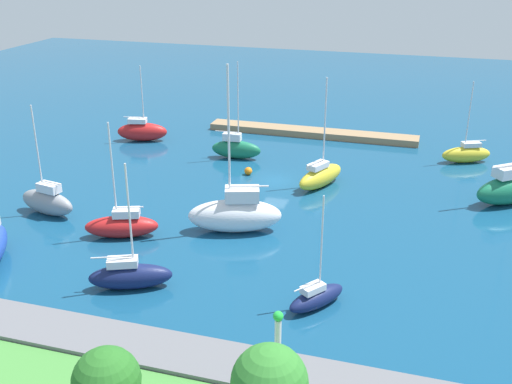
# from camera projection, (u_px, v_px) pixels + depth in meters

# --- Properties ---
(water) EXTENTS (160.00, 160.00, 0.00)m
(water) POSITION_uv_depth(u_px,v_px,m) (275.00, 181.00, 62.65)
(water) COLOR navy
(water) RESTS_ON ground
(pier_dock) EXTENTS (26.52, 2.66, 0.82)m
(pier_dock) POSITION_uv_depth(u_px,v_px,m) (312.00, 133.00, 76.97)
(pier_dock) COLOR #997A56
(pier_dock) RESTS_ON ground
(breakwater) EXTENTS (61.01, 3.43, 1.54)m
(breakwater) POSITION_uv_depth(u_px,v_px,m) (139.00, 354.00, 35.23)
(breakwater) COLOR slate
(breakwater) RESTS_ON ground
(harbor_beacon) EXTENTS (0.56, 0.56, 3.73)m
(harbor_beacon) POSITION_uv_depth(u_px,v_px,m) (278.00, 337.00, 31.92)
(harbor_beacon) COLOR silver
(harbor_beacon) RESTS_ON breakwater
(park_tree_midwest) EXTENTS (3.36, 3.36, 6.04)m
(park_tree_midwest) POSITION_uv_depth(u_px,v_px,m) (269.00, 383.00, 25.75)
(park_tree_midwest) COLOR brown
(park_tree_midwest) RESTS_ON shoreline_park
(park_tree_center) EXTENTS (3.19, 3.19, 4.74)m
(park_tree_center) POSITION_uv_depth(u_px,v_px,m) (107.00, 381.00, 27.65)
(park_tree_center) COLOR brown
(park_tree_center) RESTS_ON shoreline_park
(sailboat_red_east_end) EXTENTS (6.46, 3.59, 9.28)m
(sailboat_red_east_end) POSITION_uv_depth(u_px,v_px,m) (142.00, 131.00, 74.75)
(sailboat_red_east_end) COLOR red
(sailboat_red_east_end) RESTS_ON water
(sailboat_green_along_channel) EXTENTS (7.78, 6.87, 14.75)m
(sailboat_green_along_channel) POSITION_uv_depth(u_px,v_px,m) (512.00, 188.00, 56.80)
(sailboat_green_along_channel) COLOR #19724C
(sailboat_green_along_channel) RESTS_ON water
(sailboat_navy_far_north) EXTENTS (3.92, 4.63, 8.12)m
(sailboat_navy_far_north) POSITION_uv_depth(u_px,v_px,m) (316.00, 297.00, 40.87)
(sailboat_navy_far_north) COLOR #141E4C
(sailboat_navy_far_north) RESTS_ON water
(sailboat_yellow_west_end) EXTENTS (5.81, 3.84, 9.11)m
(sailboat_yellow_west_end) POSITION_uv_depth(u_px,v_px,m) (466.00, 154.00, 67.51)
(sailboat_yellow_west_end) COLOR yellow
(sailboat_yellow_west_end) RESTS_ON water
(sailboat_white_by_breakwater) EXTENTS (8.40, 5.09, 14.26)m
(sailboat_white_by_breakwater) POSITION_uv_depth(u_px,v_px,m) (235.00, 214.00, 51.27)
(sailboat_white_by_breakwater) COLOR white
(sailboat_white_by_breakwater) RESTS_ON water
(sailboat_gray_near_pier) EXTENTS (6.07, 2.86, 10.10)m
(sailboat_gray_near_pier) POSITION_uv_depth(u_px,v_px,m) (47.00, 201.00, 54.58)
(sailboat_gray_near_pier) COLOR gray
(sailboat_gray_near_pier) RESTS_ON water
(sailboat_red_center_basin) EXTENTS (6.38, 3.94, 9.94)m
(sailboat_red_center_basin) POSITION_uv_depth(u_px,v_px,m) (122.00, 225.00, 50.48)
(sailboat_red_center_basin) COLOR red
(sailboat_red_center_basin) RESTS_ON water
(sailboat_green_lone_north) EXTENTS (5.78, 1.96, 11.01)m
(sailboat_green_lone_north) POSITION_uv_depth(u_px,v_px,m) (236.00, 148.00, 68.70)
(sailboat_green_lone_north) COLOR #19724C
(sailboat_green_lone_north) RESTS_ON water
(sailboat_navy_lone_south) EXTENTS (6.13, 3.94, 9.45)m
(sailboat_navy_lone_south) POSITION_uv_depth(u_px,v_px,m) (130.00, 275.00, 43.01)
(sailboat_navy_lone_south) COLOR #141E4C
(sailboat_navy_lone_south) RESTS_ON water
(sailboat_yellow_off_beacon) EXTENTS (4.47, 6.78, 11.03)m
(sailboat_yellow_off_beacon) POSITION_uv_depth(u_px,v_px,m) (320.00, 176.00, 60.79)
(sailboat_yellow_off_beacon) COLOR yellow
(sailboat_yellow_off_beacon) RESTS_ON water
(mooring_buoy_orange) EXTENTS (0.84, 0.84, 0.84)m
(mooring_buoy_orange) POSITION_uv_depth(u_px,v_px,m) (248.00, 171.00, 64.14)
(mooring_buoy_orange) COLOR orange
(mooring_buoy_orange) RESTS_ON water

